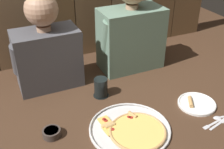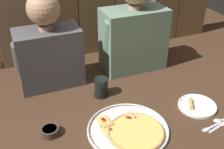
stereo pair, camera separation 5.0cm
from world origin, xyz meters
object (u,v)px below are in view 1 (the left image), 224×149
(pizza_tray, at_px, (132,129))
(drinking_glass, at_px, (101,87))
(diner_left, at_px, (46,46))
(dipping_bowl, at_px, (52,133))
(dinner_plate, at_px, (197,104))
(diner_right, at_px, (131,28))

(pizza_tray, relative_size, drinking_glass, 3.59)
(diner_left, bearing_deg, dipping_bowl, -103.44)
(dinner_plate, height_order, dipping_bowl, dipping_bowl)
(pizza_tray, bearing_deg, diner_left, 113.93)
(diner_right, bearing_deg, dipping_bowl, -145.44)
(pizza_tray, bearing_deg, drinking_glass, 94.05)
(drinking_glass, bearing_deg, dinner_plate, -34.22)
(pizza_tray, relative_size, dipping_bowl, 4.56)
(dinner_plate, distance_m, drinking_glass, 0.55)
(diner_left, relative_size, diner_right, 0.91)
(pizza_tray, relative_size, diner_left, 0.70)
(pizza_tray, height_order, drinking_glass, drinking_glass)
(dipping_bowl, distance_m, diner_left, 0.53)
(drinking_glass, height_order, diner_right, diner_right)
(drinking_glass, relative_size, diner_right, 0.18)
(diner_left, bearing_deg, diner_right, -0.01)
(dinner_plate, relative_size, drinking_glass, 1.87)
(pizza_tray, distance_m, dipping_bowl, 0.39)
(dinner_plate, relative_size, diner_left, 0.37)
(drinking_glass, xyz_separation_m, dipping_bowl, (-0.35, -0.21, -0.03))
(dinner_plate, bearing_deg, dipping_bowl, 173.36)
(drinking_glass, distance_m, diner_left, 0.40)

